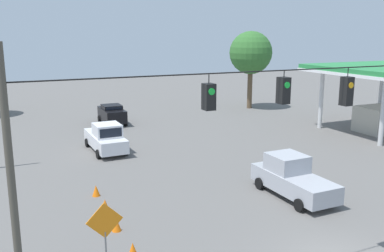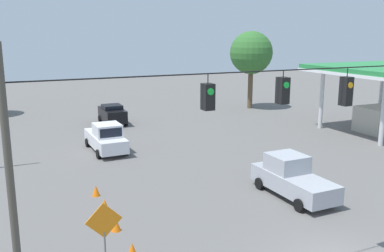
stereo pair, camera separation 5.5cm
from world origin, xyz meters
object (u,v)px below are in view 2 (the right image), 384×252
at_px(traffic_cone_nearest, 132,250).
at_px(traffic_cone_third, 105,205).
at_px(sedan_black_withflow_deep, 112,114).
at_px(overhead_signal_span, 345,125).
at_px(tree_horizon_right, 251,53).
at_px(work_zone_sign, 104,226).
at_px(pickup_truck_white_withflow_far, 106,138).
at_px(pickup_truck_silver_crossing_near, 292,178).
at_px(traffic_cone_fourth, 96,191).
at_px(traffic_cone_second, 116,224).
at_px(gas_station, 384,84).

relative_size(traffic_cone_nearest, traffic_cone_third, 1.00).
bearing_deg(traffic_cone_third, sedan_black_withflow_deep, -105.22).
distance_m(overhead_signal_span, tree_horizon_right, 33.08).
bearing_deg(work_zone_sign, traffic_cone_nearest, -138.89).
bearing_deg(work_zone_sign, pickup_truck_white_withflow_far, -103.41).
xyz_separation_m(pickup_truck_silver_crossing_near, tree_horizon_right, (-12.20, -23.61, 5.17)).
relative_size(traffic_cone_fourth, tree_horizon_right, 0.07).
distance_m(traffic_cone_third, work_zone_sign, 6.20).
distance_m(overhead_signal_span, work_zone_sign, 9.06).
height_order(pickup_truck_silver_crossing_near, traffic_cone_third, pickup_truck_silver_crossing_near).
bearing_deg(traffic_cone_nearest, traffic_cone_fourth, -90.64).
distance_m(traffic_cone_nearest, traffic_cone_fourth, 6.82).
bearing_deg(sedan_black_withflow_deep, traffic_cone_second, 76.20).
bearing_deg(traffic_cone_fourth, pickup_truck_white_withflow_far, -106.97).
relative_size(traffic_cone_second, gas_station, 0.06).
distance_m(pickup_truck_silver_crossing_near, traffic_cone_fourth, 10.28).
distance_m(pickup_truck_white_withflow_far, gas_station, 23.38).
xyz_separation_m(overhead_signal_span, sedan_black_withflow_deep, (1.53, -27.59, -4.27)).
relative_size(traffic_cone_nearest, traffic_cone_second, 1.00).
bearing_deg(traffic_cone_second, pickup_truck_white_withflow_far, -101.59).
bearing_deg(traffic_cone_second, gas_station, -160.49).
bearing_deg(traffic_cone_fourth, traffic_cone_second, 89.06).
height_order(pickup_truck_silver_crossing_near, gas_station, gas_station).
xyz_separation_m(traffic_cone_fourth, tree_horizon_right, (-21.56, -19.41, 5.85)).
bearing_deg(pickup_truck_silver_crossing_near, traffic_cone_fourth, -24.20).
bearing_deg(pickup_truck_white_withflow_far, traffic_cone_second, 78.41).
relative_size(pickup_truck_silver_crossing_near, work_zone_sign, 1.82).
bearing_deg(pickup_truck_white_withflow_far, overhead_signal_span, 103.04).
relative_size(pickup_truck_white_withflow_far, traffic_cone_third, 8.96).
xyz_separation_m(pickup_truck_white_withflow_far, traffic_cone_second, (2.60, 12.70, -0.68)).
xyz_separation_m(pickup_truck_white_withflow_far, gas_station, (-22.87, 3.67, 3.16)).
xyz_separation_m(traffic_cone_nearest, work_zone_sign, (1.26, 1.10, 1.69)).
relative_size(traffic_cone_second, tree_horizon_right, 0.07).
bearing_deg(overhead_signal_span, pickup_truck_white_withflow_far, -76.96).
bearing_deg(work_zone_sign, pickup_truck_silver_crossing_near, -160.83).
height_order(sedan_black_withflow_deep, traffic_cone_third, sedan_black_withflow_deep).
bearing_deg(gas_station, pickup_truck_white_withflow_far, -9.13).
bearing_deg(overhead_signal_span, gas_station, -141.45).
height_order(traffic_cone_nearest, tree_horizon_right, tree_horizon_right).
xyz_separation_m(overhead_signal_span, traffic_cone_nearest, (6.89, -3.37, -4.93)).
bearing_deg(overhead_signal_span, traffic_cone_third, -49.79).
distance_m(traffic_cone_second, traffic_cone_fourth, 4.40).
relative_size(overhead_signal_span, gas_station, 2.10).
bearing_deg(traffic_cone_fourth, gas_station, -169.68).
bearing_deg(tree_horizon_right, traffic_cone_nearest, 50.48).
bearing_deg(pickup_truck_silver_crossing_near, sedan_black_withflow_deep, -79.32).
bearing_deg(traffic_cone_third, pickup_truck_silver_crossing_near, 167.38).
bearing_deg(gas_station, traffic_cone_nearest, 24.19).
height_order(pickup_truck_white_withflow_far, traffic_cone_nearest, pickup_truck_white_withflow_far).
relative_size(pickup_truck_silver_crossing_near, traffic_cone_fourth, 8.67).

